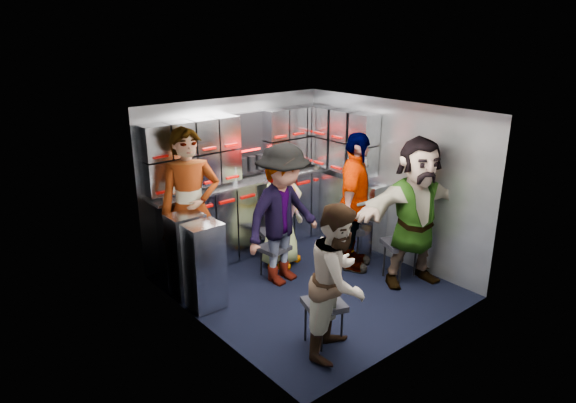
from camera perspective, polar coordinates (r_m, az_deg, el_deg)
floor at (r=6.24m, az=2.34°, el=-9.42°), size 3.00×3.00×0.00m
wall_back at (r=6.95m, az=-5.85°, el=2.85°), size 2.80×0.04×2.10m
wall_left at (r=5.04m, az=-9.44°, el=-3.60°), size 0.04×3.00×2.10m
wall_right at (r=6.79m, az=11.28°, el=2.21°), size 0.04×3.00×2.10m
ceiling at (r=5.56m, az=2.63°, el=10.01°), size 2.80×3.00×0.02m
cart_bank_back at (r=6.95m, az=-4.73°, el=-1.91°), size 2.68×0.38×0.99m
cart_bank_left at (r=5.80m, az=-10.20°, el=-6.52°), size 0.38×0.76×0.99m
counter at (r=6.79m, az=-4.85°, el=2.20°), size 2.68×0.42×0.03m
locker_bank_back at (r=6.72m, az=-5.26°, el=6.19°), size 2.68×0.28×0.82m
locker_bank_right at (r=7.02m, az=6.30°, el=6.72°), size 0.28×1.00×0.82m
right_cabinet at (r=7.23m, az=6.59°, el=-1.11°), size 0.28×1.20×1.00m
coffee_niche at (r=6.87m, az=-4.30°, el=6.33°), size 0.46×0.16×0.84m
red_latch_strip at (r=6.67m, az=-3.83°, el=0.71°), size 2.60×0.02×0.03m
jump_seat_near_left at (r=5.08m, az=4.04°, el=-11.54°), size 0.46×0.45×0.44m
jump_seat_mid_left at (r=6.35m, az=-1.58°, el=-5.34°), size 0.36×0.35×0.40m
jump_seat_center at (r=6.80m, az=-1.69°, el=-3.57°), size 0.42×0.41×0.41m
jump_seat_mid_right at (r=6.70m, az=6.15°, el=-3.42°), size 0.49×0.48×0.48m
jump_seat_near_right at (r=6.45m, az=12.42°, el=-4.80°), size 0.51×0.50×0.47m
attendant_standing at (r=6.03m, az=-10.76°, el=-0.87°), size 0.82×0.69×1.91m
attendant_arc_a at (r=4.80m, az=5.63°, el=-8.69°), size 0.90×0.83×1.48m
attendant_arc_b at (r=6.03m, az=-0.56°, el=-1.51°), size 1.18×0.77×1.71m
attendant_arc_c at (r=6.53m, az=-0.75°, el=-0.83°), size 0.86×0.72×1.51m
attendant_arc_d at (r=6.42m, az=7.44°, el=-0.13°), size 1.10×0.93×1.76m
attendant_arc_e at (r=6.18m, az=14.04°, el=-1.16°), size 1.74×1.12×1.80m
bottle_left at (r=6.61m, az=-5.96°, el=2.89°), size 0.07×0.07×0.23m
bottle_mid at (r=6.35m, az=-9.93°, el=1.98°), size 0.06×0.06×0.22m
bottle_right at (r=7.08m, az=-0.44°, el=4.08°), size 0.07×0.07×0.24m
cup_left at (r=6.16m, az=-13.42°, el=0.64°), size 0.08×0.08×0.10m
cup_right at (r=7.49m, az=3.27°, el=4.30°), size 0.09×0.09×0.09m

